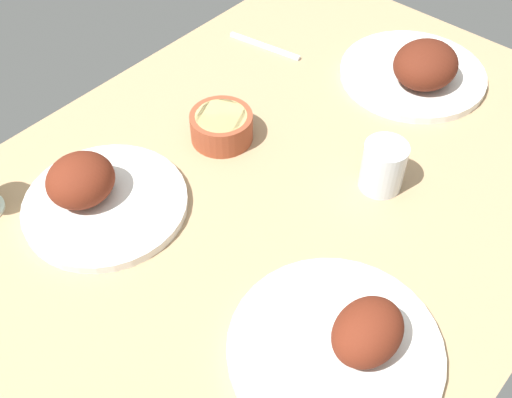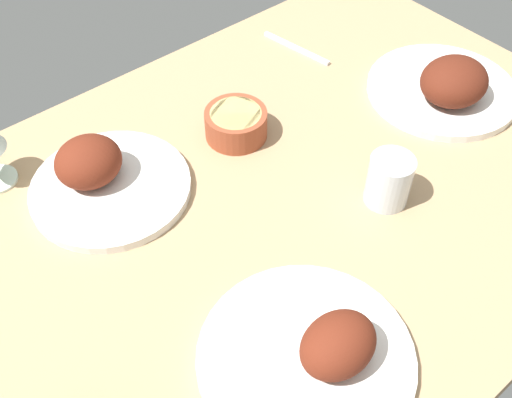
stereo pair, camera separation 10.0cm
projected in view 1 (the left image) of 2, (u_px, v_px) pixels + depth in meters
The scene contains 7 objects.
dining_table at pixel (256, 215), 102.71cm from camera, with size 140.00×90.00×4.00cm, color tan.
plate_near_viewer at pixel (419, 70), 121.27cm from camera, with size 29.22×29.22×9.70cm.
plate_center_main at pixel (95, 194), 99.48cm from camera, with size 26.94×26.94×9.23cm.
plate_far_side at pixel (346, 343), 82.06cm from camera, with size 29.47×29.47×8.65cm.
bowl_pasta at pixel (222, 126), 110.41cm from camera, with size 11.35×11.35×5.32cm.
water_tumbler at pixel (383, 166), 101.33cm from camera, with size 7.31×7.31×8.87cm, color silver.
fork_loose at pixel (264, 46), 131.41cm from camera, with size 17.16×0.90×0.80cm, color silver.
Camera 1 is at (-50.01, -44.06, 80.20)cm, focal length 43.02 mm.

